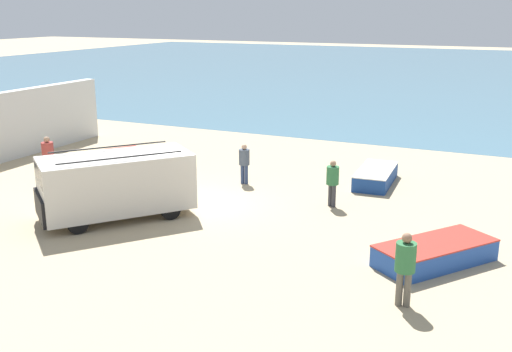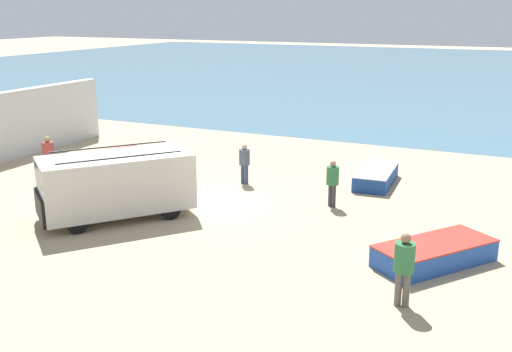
{
  "view_description": "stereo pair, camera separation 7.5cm",
  "coord_description": "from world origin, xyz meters",
  "px_view_note": "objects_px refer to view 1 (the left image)",
  "views": [
    {
      "loc": [
        10.28,
        -17.21,
        6.61
      ],
      "look_at": [
        1.84,
        1.01,
        1.0
      ],
      "focal_mm": 42.0,
      "sensor_mm": 36.0,
      "label": 1
    },
    {
      "loc": [
        10.35,
        -17.18,
        6.61
      ],
      "look_at": [
        1.84,
        1.01,
        1.0
      ],
      "focal_mm": 42.0,
      "sensor_mm": 36.0,
      "label": 2
    }
  ],
  "objects_px": {
    "fishing_rowboat_2": "(439,252)",
    "fishing_rowboat_1": "(136,164)",
    "fisherman_2": "(405,263)",
    "fisherman_3": "(244,160)",
    "fisherman_0": "(48,154)",
    "fisherman_1": "(333,179)",
    "fishing_rowboat_0": "(376,175)",
    "parked_van": "(116,183)"
  },
  "relations": [
    {
      "from": "fishing_rowboat_0",
      "to": "fishing_rowboat_1",
      "type": "xyz_separation_m",
      "value": [
        -9.64,
        -2.55,
        0.04
      ]
    },
    {
      "from": "fishing_rowboat_1",
      "to": "fisherman_2",
      "type": "relative_size",
      "value": 2.72
    },
    {
      "from": "parked_van",
      "to": "fisherman_1",
      "type": "height_order",
      "value": "parked_van"
    },
    {
      "from": "fisherman_0",
      "to": "fisherman_3",
      "type": "distance_m",
      "value": 7.83
    },
    {
      "from": "fisherman_1",
      "to": "fisherman_2",
      "type": "height_order",
      "value": "fisherman_2"
    },
    {
      "from": "fishing_rowboat_2",
      "to": "fisherman_1",
      "type": "height_order",
      "value": "fisherman_1"
    },
    {
      "from": "fishing_rowboat_1",
      "to": "fishing_rowboat_2",
      "type": "relative_size",
      "value": 1.26
    },
    {
      "from": "fishing_rowboat_0",
      "to": "fishing_rowboat_2",
      "type": "distance_m",
      "value": 7.7
    },
    {
      "from": "fishing_rowboat_0",
      "to": "fishing_rowboat_2",
      "type": "height_order",
      "value": "fishing_rowboat_2"
    },
    {
      "from": "fisherman_2",
      "to": "fisherman_3",
      "type": "bearing_deg",
      "value": 39.49
    },
    {
      "from": "fisherman_2",
      "to": "fisherman_0",
      "type": "bearing_deg",
      "value": 66.28
    },
    {
      "from": "parked_van",
      "to": "fisherman_1",
      "type": "relative_size",
      "value": 3.06
    },
    {
      "from": "parked_van",
      "to": "fisherman_0",
      "type": "bearing_deg",
      "value": -76.53
    },
    {
      "from": "parked_van",
      "to": "fishing_rowboat_2",
      "type": "bearing_deg",
      "value": 132.92
    },
    {
      "from": "fishing_rowboat_0",
      "to": "fisherman_1",
      "type": "height_order",
      "value": "fisherman_1"
    },
    {
      "from": "fisherman_2",
      "to": "parked_van",
      "type": "bearing_deg",
      "value": 71.02
    },
    {
      "from": "fishing_rowboat_2",
      "to": "fisherman_0",
      "type": "xyz_separation_m",
      "value": [
        -15.39,
        1.82,
        0.76
      ]
    },
    {
      "from": "fishing_rowboat_1",
      "to": "fisherman_2",
      "type": "bearing_deg",
      "value": -175.29
    },
    {
      "from": "fishing_rowboat_0",
      "to": "fishing_rowboat_2",
      "type": "relative_size",
      "value": 0.97
    },
    {
      "from": "fishing_rowboat_2",
      "to": "fisherman_1",
      "type": "distance_m",
      "value": 5.34
    },
    {
      "from": "fishing_rowboat_2",
      "to": "fishing_rowboat_1",
      "type": "bearing_deg",
      "value": 107.94
    },
    {
      "from": "parked_van",
      "to": "fisherman_0",
      "type": "height_order",
      "value": "parked_van"
    },
    {
      "from": "fishing_rowboat_0",
      "to": "fishing_rowboat_1",
      "type": "relative_size",
      "value": 0.77
    },
    {
      "from": "fishing_rowboat_0",
      "to": "fisherman_1",
      "type": "xyz_separation_m",
      "value": [
        -0.68,
        -3.55,
        0.69
      ]
    },
    {
      "from": "fisherman_0",
      "to": "fisherman_2",
      "type": "xyz_separation_m",
      "value": [
        15.01,
        -4.7,
        0.01
      ]
    },
    {
      "from": "parked_van",
      "to": "fisherman_2",
      "type": "distance_m",
      "value": 10.0
    },
    {
      "from": "fisherman_1",
      "to": "fisherman_3",
      "type": "xyz_separation_m",
      "value": [
        -3.98,
        1.24,
        -0.03
      ]
    },
    {
      "from": "fishing_rowboat_2",
      "to": "fisherman_3",
      "type": "distance_m",
      "value": 9.31
    },
    {
      "from": "fishing_rowboat_1",
      "to": "parked_van",
      "type": "bearing_deg",
      "value": 154.53
    },
    {
      "from": "fisherman_1",
      "to": "fishing_rowboat_0",
      "type": "bearing_deg",
      "value": -163.5
    },
    {
      "from": "fisherman_2",
      "to": "fisherman_3",
      "type": "height_order",
      "value": "fisherman_2"
    },
    {
      "from": "fisherman_0",
      "to": "fisherman_3",
      "type": "height_order",
      "value": "fisherman_0"
    },
    {
      "from": "fishing_rowboat_0",
      "to": "fishing_rowboat_2",
      "type": "xyz_separation_m",
      "value": [
        3.41,
        -6.91,
        0.0
      ]
    },
    {
      "from": "fishing_rowboat_1",
      "to": "fisherman_1",
      "type": "bearing_deg",
      "value": -151.89
    },
    {
      "from": "fishing_rowboat_1",
      "to": "fisherman_3",
      "type": "bearing_deg",
      "value": -142.76
    },
    {
      "from": "fishing_rowboat_1",
      "to": "fishing_rowboat_2",
      "type": "distance_m",
      "value": 13.76
    },
    {
      "from": "parked_van",
      "to": "fisherman_1",
      "type": "bearing_deg",
      "value": 162.91
    },
    {
      "from": "parked_van",
      "to": "fisherman_1",
      "type": "distance_m",
      "value": 7.27
    },
    {
      "from": "parked_van",
      "to": "fishing_rowboat_0",
      "type": "xyz_separation_m",
      "value": [
        6.72,
        7.6,
        -0.87
      ]
    },
    {
      "from": "fisherman_2",
      "to": "fishing_rowboat_0",
      "type": "bearing_deg",
      "value": 10.91
    },
    {
      "from": "fishing_rowboat_1",
      "to": "fisherman_1",
      "type": "distance_m",
      "value": 9.04
    },
    {
      "from": "fishing_rowboat_1",
      "to": "fisherman_0",
      "type": "xyz_separation_m",
      "value": [
        -2.33,
        -2.53,
        0.72
      ]
    }
  ]
}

